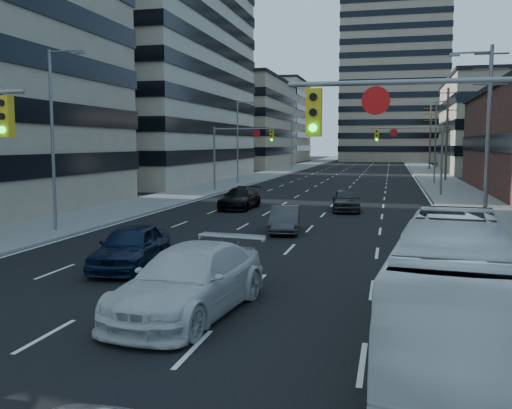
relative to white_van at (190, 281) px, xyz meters
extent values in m
cube|color=black|center=(-0.84, 121.57, -0.87)|extent=(18.00, 300.00, 0.02)
cube|color=slate|center=(-12.34, 121.57, -0.80)|extent=(5.00, 300.00, 0.15)
cube|color=slate|center=(10.66, 121.57, -0.80)|extent=(5.00, 300.00, 0.15)
cube|color=#ADA089|center=(-27.84, 51.57, 13.12)|extent=(26.00, 34.00, 28.00)
cube|color=gray|center=(-24.84, 91.57, 7.12)|extent=(20.00, 30.00, 16.00)
cube|color=gray|center=(5.16, 141.57, 28.12)|extent=(26.00, 26.00, 58.00)
cube|color=#ADA089|center=(-28.84, 131.57, 9.12)|extent=(24.00, 24.00, 20.00)
cube|color=gold|center=(-4.94, -0.43, 4.27)|extent=(0.35, 0.28, 1.10)
cylinder|color=black|center=(-4.94, -0.59, 4.62)|extent=(0.18, 0.06, 0.18)
cylinder|color=black|center=(-4.94, -0.59, 4.27)|extent=(0.18, 0.06, 0.18)
cylinder|color=#0CE526|center=(-4.94, -0.59, 3.92)|extent=(0.18, 0.06, 0.18)
cylinder|color=slate|center=(5.91, -0.43, 4.92)|extent=(6.50, 0.12, 0.12)
cube|color=gold|center=(3.26, -0.43, 4.27)|extent=(0.35, 0.28, 1.10)
cylinder|color=black|center=(3.26, -0.59, 4.62)|extent=(0.18, 0.06, 0.18)
cylinder|color=black|center=(3.26, -0.59, 4.27)|extent=(0.18, 0.06, 0.18)
cylinder|color=#0CE526|center=(3.26, -0.59, 3.92)|extent=(0.18, 0.06, 0.18)
cylinder|color=white|center=(4.66, -0.46, 4.52)|extent=(0.64, 0.06, 0.64)
cylinder|color=slate|center=(-10.84, 36.57, 2.12)|extent=(0.18, 0.18, 6.00)
cylinder|color=slate|center=(-7.84, 36.57, 4.92)|extent=(6.00, 0.12, 0.12)
cube|color=gold|center=(-5.44, 36.57, 4.27)|extent=(0.35, 0.28, 1.10)
cylinder|color=black|center=(-5.44, 36.41, 4.62)|extent=(0.18, 0.06, 0.18)
cylinder|color=black|center=(-5.44, 36.41, 4.27)|extent=(0.18, 0.06, 0.18)
cylinder|color=#0CE526|center=(-5.44, 36.41, 3.92)|extent=(0.18, 0.06, 0.18)
cylinder|color=white|center=(-6.84, 36.54, 4.52)|extent=(0.64, 0.06, 0.64)
cylinder|color=slate|center=(9.16, 36.57, 2.12)|extent=(0.18, 0.18, 6.00)
cylinder|color=slate|center=(6.16, 36.57, 4.92)|extent=(6.00, 0.12, 0.12)
cube|color=gold|center=(3.76, 36.57, 4.27)|extent=(0.35, 0.28, 1.10)
cylinder|color=black|center=(3.76, 36.41, 4.62)|extent=(0.18, 0.06, 0.18)
cylinder|color=black|center=(3.76, 36.41, 4.27)|extent=(0.18, 0.06, 0.18)
cylinder|color=#0CE526|center=(3.76, 36.41, 3.92)|extent=(0.18, 0.06, 0.18)
cylinder|color=white|center=(5.16, 36.54, 4.52)|extent=(0.64, 0.06, 0.64)
cylinder|color=#4C3D2D|center=(11.36, 27.57, 4.62)|extent=(0.28, 0.28, 11.00)
cube|color=#4C3D2D|center=(11.36, 27.57, 9.52)|extent=(2.20, 0.10, 0.10)
cube|color=#4C3D2D|center=(11.36, 27.57, 8.52)|extent=(2.20, 0.10, 0.10)
cube|color=#4C3D2D|center=(11.36, 27.57, 7.52)|extent=(2.20, 0.10, 0.10)
cylinder|color=#4C3D2D|center=(11.36, 57.57, 4.62)|extent=(0.28, 0.28, 11.00)
cube|color=#4C3D2D|center=(11.36, 57.57, 9.52)|extent=(2.20, 0.10, 0.10)
cube|color=#4C3D2D|center=(11.36, 57.57, 8.52)|extent=(2.20, 0.10, 0.10)
cube|color=#4C3D2D|center=(11.36, 57.57, 7.52)|extent=(2.20, 0.10, 0.10)
cylinder|color=#4C3D2D|center=(11.36, 87.57, 4.62)|extent=(0.28, 0.28, 11.00)
cube|color=#4C3D2D|center=(11.36, 87.57, 9.52)|extent=(2.20, 0.10, 0.10)
cube|color=#4C3D2D|center=(11.36, 87.57, 8.52)|extent=(2.20, 0.10, 0.10)
cube|color=#4C3D2D|center=(11.36, 87.57, 7.52)|extent=(2.20, 0.10, 0.10)
cylinder|color=slate|center=(-11.34, 11.57, 3.62)|extent=(0.16, 0.16, 9.00)
cylinder|color=slate|center=(-10.44, 11.57, 8.02)|extent=(1.80, 0.10, 0.10)
cube|color=slate|center=(-9.64, 11.57, 7.94)|extent=(0.50, 0.22, 0.14)
cylinder|color=slate|center=(-11.34, 46.57, 3.62)|extent=(0.16, 0.16, 9.00)
cylinder|color=slate|center=(-10.44, 46.57, 8.02)|extent=(1.80, 0.10, 0.10)
cube|color=slate|center=(-9.64, 46.57, 7.94)|extent=(0.50, 0.22, 0.14)
cylinder|color=slate|center=(-11.34, 81.57, 3.62)|extent=(0.16, 0.16, 9.00)
cylinder|color=slate|center=(-10.44, 81.57, 8.02)|extent=(1.80, 0.10, 0.10)
cube|color=slate|center=(-9.64, 81.57, 7.94)|extent=(0.50, 0.22, 0.14)
cylinder|color=slate|center=(9.66, 16.57, 3.62)|extent=(0.16, 0.16, 9.00)
cylinder|color=slate|center=(8.76, 16.57, 8.02)|extent=(1.80, 0.10, 0.10)
cube|color=slate|center=(7.96, 16.57, 7.94)|extent=(0.50, 0.22, 0.14)
cylinder|color=slate|center=(9.66, 51.57, 3.62)|extent=(0.16, 0.16, 9.00)
cylinder|color=slate|center=(8.76, 51.57, 8.02)|extent=(1.80, 0.10, 0.10)
cube|color=slate|center=(7.96, 51.57, 7.94)|extent=(0.50, 0.22, 0.14)
imported|color=silver|center=(0.00, 0.00, 0.00)|extent=(3.20, 6.32, 1.76)
imported|color=white|center=(6.43, -0.67, 0.48)|extent=(3.34, 9.98, 2.73)
imported|color=black|center=(-3.91, 4.67, -0.09)|extent=(2.30, 4.79, 1.58)
imported|color=#363638|center=(-0.10, 14.19, -0.22)|extent=(1.92, 4.17, 1.32)
imported|color=black|center=(-4.97, 23.66, -0.15)|extent=(2.14, 5.05, 1.45)
imported|color=#2F2F31|center=(2.19, 23.93, -0.13)|extent=(2.20, 4.54, 1.49)
camera|label=1|loc=(5.03, -13.73, 3.55)|focal=40.00mm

